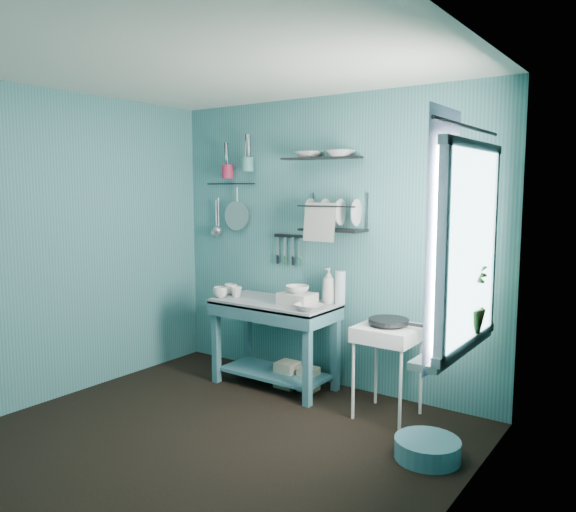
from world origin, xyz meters
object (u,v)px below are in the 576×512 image
Objects in this scene: work_counter at (275,344)px; soap_bottle at (329,285)px; dish_rack at (333,212)px; floor_basin at (427,449)px; mug_right at (231,289)px; storage_tin_large at (287,374)px; frying_pan at (389,321)px; colander at (237,216)px; mug_mid at (236,292)px; potted_plant at (463,300)px; wash_tub at (297,299)px; hotplate_stand at (387,371)px; utensil_cup_teal at (247,164)px; storage_tin_small at (308,379)px; mug_left at (220,292)px; water_bottle at (340,287)px; utensil_cup_magenta at (227,172)px.

soap_bottle is at bearing 18.63° from work_counter.
floor_basin is at bearing -29.92° from dish_rack.
storage_tin_large is at bearing 4.76° from mug_right.
colander is at bearing 169.04° from frying_pan.
mug_right is (-0.12, 0.06, 0.00)m from mug_mid.
potted_plant is (2.30, -0.54, 0.26)m from mug_right.
wash_tub reaches higher than work_counter.
wash_tub is at bearing -25.02° from storage_tin_large.
potted_plant reaches higher than frying_pan.
colander reaches higher than work_counter.
soap_bottle is at bearing -124.27° from dish_rack.
floor_basin is (0.51, -0.47, -0.29)m from hotplate_stand.
floor_basin is (1.34, -0.49, -0.74)m from wash_tub.
colander reaches higher than hotplate_stand.
utensil_cup_teal is 0.31× the size of floor_basin.
storage_tin_small is at bearing 5.71° from mug_right.
wash_tub reaches higher than mug_mid.
storage_tin_small is at bearing 63.43° from wash_tub.
work_counter is 8.69× the size of mug_left.
mug_mid is 0.95m from water_bottle.
storage_tin_large is (-0.99, 0.09, -0.63)m from frying_pan.
storage_tin_large is at bearing -18.16° from colander.
storage_tin_small is (0.30, 0.08, -0.28)m from work_counter.
storage_tin_small is (0.20, 0.03, -0.01)m from storage_tin_large.
wash_tub is 0.51× the size of dish_rack.
wash_tub is at bearing 177.80° from hotplate_stand.
mug_left is 1.07m from water_bottle.
soap_bottle is at bearing -5.50° from colander.
utensil_cup_magenta is (-0.76, 0.28, 1.50)m from work_counter.
utensil_cup_magenta is (-1.20, 0.05, 0.35)m from dish_rack.
dish_rack is (-0.65, 0.26, 0.79)m from frying_pan.
mug_mid is at bearing -41.28° from utensil_cup_magenta.
wash_tub is 0.95m from hotplate_stand.
floor_basin is (-0.20, 0.03, -1.00)m from potted_plant.
work_counter is 8.23× the size of utensil_cup_teal.
potted_plant reaches higher than storage_tin_small.
utensil_cup_teal reaches higher than storage_tin_large.
hotplate_stand is at bearing 144.68° from potted_plant.
work_counter is at bearing -165.07° from storage_tin_small.
potted_plant reaches higher than mug_left.
soap_bottle is at bearing 45.00° from storage_tin_small.
mug_left is 0.41× the size of frying_pan.
wash_tub is 2.15× the size of utensil_cup_teal.
utensil_cup_magenta is at bearing 133.59° from mug_right.
utensil_cup_magenta is 1.98m from storage_tin_large.
frying_pan reaches higher than floor_basin.
mug_right is 0.27× the size of potted_plant.
mug_mid is at bearing 167.58° from potted_plant.
mug_left is 0.44× the size of wash_tub.
mug_mid is 0.13m from mug_right.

